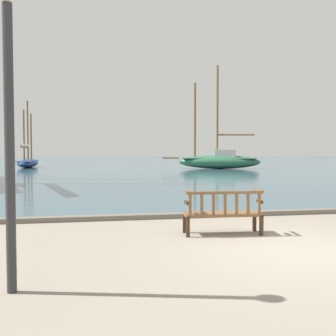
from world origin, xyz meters
name	(u,v)px	position (x,y,z in m)	size (l,w,h in m)	color
ground_plane	(298,251)	(0.00, 0.00, 0.00)	(160.00, 160.00, 0.00)	gray
harbor_water	(119,163)	(0.00, 44.00, 0.04)	(100.00, 80.00, 0.08)	#385666
quay_edge_kerb	(227,214)	(0.00, 3.85, 0.06)	(40.00, 0.30, 0.12)	#675F54
park_bench	(223,212)	(-0.83, 1.64, 0.47)	(1.63, 0.64, 0.92)	#3D2A19
sailboat_outer_starboard	(219,160)	(7.29, 27.47, 0.85)	(8.20, 4.01, 8.68)	#2D6647
sailboat_nearest_port	(28,161)	(-8.95, 32.74, 0.63)	(1.83, 6.15, 5.98)	navy
lamp_post	(9,103)	(-4.52, -1.27, 2.34)	(0.28, 0.28, 3.81)	#2D2D33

